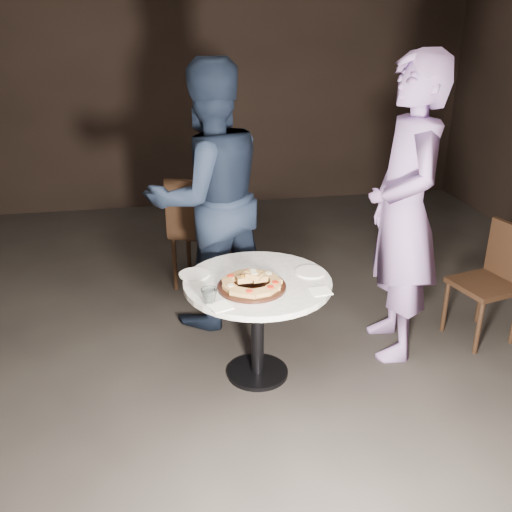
{
  "coord_description": "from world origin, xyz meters",
  "views": [
    {
      "loc": [
        -0.54,
        -2.83,
        2.06
      ],
      "look_at": [
        0.01,
        0.11,
        0.77
      ],
      "focal_mm": 40.0,
      "sensor_mm": 36.0,
      "label": 1
    }
  ],
  "objects_px": {
    "focaccia_pile": "(252,281)",
    "water_glass": "(209,296)",
    "serving_board": "(252,287)",
    "chair_right": "(495,275)",
    "diner_teal": "(404,212)",
    "diner_navy": "(209,198)",
    "table": "(258,299)",
    "chair_far": "(199,225)"
  },
  "relations": [
    {
      "from": "chair_far",
      "to": "diner_navy",
      "type": "relative_size",
      "value": 0.51
    },
    {
      "from": "table",
      "to": "chair_right",
      "type": "height_order",
      "value": "chair_right"
    },
    {
      "from": "water_glass",
      "to": "chair_far",
      "type": "height_order",
      "value": "chair_far"
    },
    {
      "from": "chair_far",
      "to": "focaccia_pile",
      "type": "bearing_deg",
      "value": 118.74
    },
    {
      "from": "diner_teal",
      "to": "diner_navy",
      "type": "bearing_deg",
      "value": -111.67
    },
    {
      "from": "diner_navy",
      "to": "diner_teal",
      "type": "relative_size",
      "value": 0.96
    },
    {
      "from": "focaccia_pile",
      "to": "chair_right",
      "type": "bearing_deg",
      "value": 9.01
    },
    {
      "from": "table",
      "to": "focaccia_pile",
      "type": "distance_m",
      "value": 0.19
    },
    {
      "from": "table",
      "to": "water_glass",
      "type": "relative_size",
      "value": 12.32
    },
    {
      "from": "focaccia_pile",
      "to": "chair_right",
      "type": "xyz_separation_m",
      "value": [
        1.68,
        0.27,
        -0.23
      ]
    },
    {
      "from": "diner_teal",
      "to": "focaccia_pile",
      "type": "bearing_deg",
      "value": -68.86
    },
    {
      "from": "focaccia_pile",
      "to": "chair_far",
      "type": "height_order",
      "value": "chair_far"
    },
    {
      "from": "serving_board",
      "to": "focaccia_pile",
      "type": "height_order",
      "value": "focaccia_pile"
    },
    {
      "from": "chair_right",
      "to": "diner_navy",
      "type": "relative_size",
      "value": 0.43
    },
    {
      "from": "serving_board",
      "to": "diner_teal",
      "type": "distance_m",
      "value": 1.05
    },
    {
      "from": "table",
      "to": "chair_far",
      "type": "distance_m",
      "value": 1.3
    },
    {
      "from": "water_glass",
      "to": "diner_teal",
      "type": "xyz_separation_m",
      "value": [
        1.23,
        0.38,
        0.26
      ]
    },
    {
      "from": "serving_board",
      "to": "water_glass",
      "type": "relative_size",
      "value": 4.39
    },
    {
      "from": "focaccia_pile",
      "to": "water_glass",
      "type": "distance_m",
      "value": 0.28
    },
    {
      "from": "table",
      "to": "serving_board",
      "type": "distance_m",
      "value": 0.16
    },
    {
      "from": "table",
      "to": "serving_board",
      "type": "bearing_deg",
      "value": -118.88
    },
    {
      "from": "serving_board",
      "to": "diner_teal",
      "type": "relative_size",
      "value": 0.2
    },
    {
      "from": "table",
      "to": "diner_navy",
      "type": "relative_size",
      "value": 0.6
    },
    {
      "from": "chair_far",
      "to": "chair_right",
      "type": "relative_size",
      "value": 1.17
    },
    {
      "from": "focaccia_pile",
      "to": "chair_far",
      "type": "distance_m",
      "value": 1.39
    },
    {
      "from": "table",
      "to": "water_glass",
      "type": "xyz_separation_m",
      "value": [
        -0.3,
        -0.22,
        0.16
      ]
    },
    {
      "from": "serving_board",
      "to": "focaccia_pile",
      "type": "bearing_deg",
      "value": 48.9
    },
    {
      "from": "focaccia_pile",
      "to": "diner_teal",
      "type": "xyz_separation_m",
      "value": [
        0.98,
        0.25,
        0.26
      ]
    },
    {
      "from": "focaccia_pile",
      "to": "water_glass",
      "type": "relative_size",
      "value": 3.92
    },
    {
      "from": "diner_navy",
      "to": "serving_board",
      "type": "bearing_deg",
      "value": 80.23
    },
    {
      "from": "table",
      "to": "serving_board",
      "type": "height_order",
      "value": "serving_board"
    },
    {
      "from": "serving_board",
      "to": "chair_right",
      "type": "relative_size",
      "value": 0.49
    },
    {
      "from": "focaccia_pile",
      "to": "water_glass",
      "type": "height_order",
      "value": "focaccia_pile"
    },
    {
      "from": "table",
      "to": "focaccia_pile",
      "type": "height_order",
      "value": "focaccia_pile"
    },
    {
      "from": "water_glass",
      "to": "diner_navy",
      "type": "bearing_deg",
      "value": 83.67
    },
    {
      "from": "water_glass",
      "to": "chair_far",
      "type": "distance_m",
      "value": 1.51
    },
    {
      "from": "serving_board",
      "to": "focaccia_pile",
      "type": "distance_m",
      "value": 0.03
    },
    {
      "from": "chair_right",
      "to": "water_glass",
      "type": "bearing_deg",
      "value": -91.63
    },
    {
      "from": "water_glass",
      "to": "diner_navy",
      "type": "height_order",
      "value": "diner_navy"
    },
    {
      "from": "serving_board",
      "to": "water_glass",
      "type": "bearing_deg",
      "value": -152.42
    },
    {
      "from": "chair_right",
      "to": "table",
      "type": "bearing_deg",
      "value": -97.1
    },
    {
      "from": "chair_far",
      "to": "diner_teal",
      "type": "height_order",
      "value": "diner_teal"
    }
  ]
}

